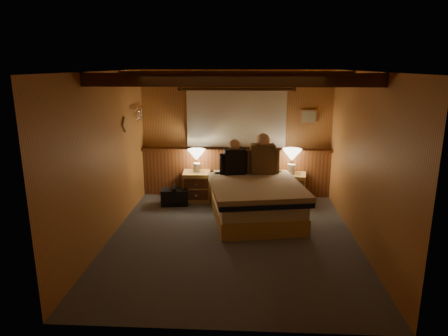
# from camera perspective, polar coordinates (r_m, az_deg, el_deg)

# --- Properties ---
(floor) EXTENTS (4.20, 4.20, 0.00)m
(floor) POSITION_cam_1_polar(r_m,az_deg,el_deg) (5.97, 1.18, -10.05)
(floor) COLOR #4A4D57
(floor) RESTS_ON ground
(ceiling) EXTENTS (4.20, 4.20, 0.00)m
(ceiling) POSITION_cam_1_polar(r_m,az_deg,el_deg) (5.43, 1.32, 13.65)
(ceiling) COLOR tan
(ceiling) RESTS_ON wall_back
(wall_back) EXTENTS (3.60, 0.00, 3.60)m
(wall_back) POSITION_cam_1_polar(r_m,az_deg,el_deg) (7.64, 1.76, 4.85)
(wall_back) COLOR #CC8949
(wall_back) RESTS_ON floor
(wall_left) EXTENTS (0.00, 4.20, 4.20)m
(wall_left) POSITION_cam_1_polar(r_m,az_deg,el_deg) (5.91, -16.47, 1.39)
(wall_left) COLOR #CC8949
(wall_left) RESTS_ON floor
(wall_right) EXTENTS (0.00, 4.20, 4.20)m
(wall_right) POSITION_cam_1_polar(r_m,az_deg,el_deg) (5.81, 19.29, 0.94)
(wall_right) COLOR #CC8949
(wall_right) RESTS_ON floor
(wall_front) EXTENTS (3.60, 0.00, 3.60)m
(wall_front) POSITION_cam_1_polar(r_m,az_deg,el_deg) (3.57, 0.14, -6.54)
(wall_front) COLOR #CC8949
(wall_front) RESTS_ON floor
(wainscot) EXTENTS (3.60, 0.23, 0.94)m
(wainscot) POSITION_cam_1_polar(r_m,az_deg,el_deg) (7.73, 1.71, -0.46)
(wainscot) COLOR brown
(wainscot) RESTS_ON wall_back
(curtain_window) EXTENTS (2.18, 0.09, 1.11)m
(curtain_window) POSITION_cam_1_polar(r_m,az_deg,el_deg) (7.52, 1.77, 7.18)
(curtain_window) COLOR #452811
(curtain_window) RESTS_ON wall_back
(ceiling_beams) EXTENTS (3.60, 1.65, 0.16)m
(ceiling_beams) POSITION_cam_1_polar(r_m,az_deg,el_deg) (5.58, 1.36, 12.75)
(ceiling_beams) COLOR #452811
(ceiling_beams) RESTS_ON ceiling
(coat_rail) EXTENTS (0.05, 0.55, 0.24)m
(coat_rail) POSITION_cam_1_polar(r_m,az_deg,el_deg) (7.30, -12.07, 7.80)
(coat_rail) COLOR silver
(coat_rail) RESTS_ON wall_left
(framed_print) EXTENTS (0.30, 0.04, 0.25)m
(framed_print) POSITION_cam_1_polar(r_m,az_deg,el_deg) (7.65, 12.02, 7.21)
(framed_print) COLOR tan
(framed_print) RESTS_ON wall_back
(bed) EXTENTS (1.69, 2.03, 0.62)m
(bed) POSITION_cam_1_polar(r_m,az_deg,el_deg) (6.64, 4.46, -4.50)
(bed) COLOR tan
(bed) RESTS_ON floor
(nightstand_left) EXTENTS (0.52, 0.47, 0.55)m
(nightstand_left) POSITION_cam_1_polar(r_m,az_deg,el_deg) (7.53, -3.90, -2.58)
(nightstand_left) COLOR tan
(nightstand_left) RESTS_ON floor
(nightstand_right) EXTENTS (0.54, 0.50, 0.53)m
(nightstand_right) POSITION_cam_1_polar(r_m,az_deg,el_deg) (7.57, 9.71, -2.73)
(nightstand_right) COLOR tan
(nightstand_right) RESTS_ON floor
(lamp_left) EXTENTS (0.33, 0.33, 0.43)m
(lamp_left) POSITION_cam_1_polar(r_m,az_deg,el_deg) (7.39, -3.96, 1.70)
(lamp_left) COLOR white
(lamp_left) RESTS_ON nightstand_left
(lamp_right) EXTENTS (0.36, 0.36, 0.46)m
(lamp_right) POSITION_cam_1_polar(r_m,az_deg,el_deg) (7.42, 9.68, 1.63)
(lamp_right) COLOR white
(lamp_right) RESTS_ON nightstand_right
(person_left) EXTENTS (0.52, 0.27, 0.64)m
(person_left) POSITION_cam_1_polar(r_m,az_deg,el_deg) (6.97, 1.50, 1.18)
(person_left) COLOR black
(person_left) RESTS_ON bed
(person_right) EXTENTS (0.61, 0.27, 0.74)m
(person_right) POSITION_cam_1_polar(r_m,az_deg,el_deg) (7.03, 5.54, 1.60)
(person_right) COLOR #503A20
(person_right) RESTS_ON bed
(duffel_bag) EXTENTS (0.52, 0.35, 0.35)m
(duffel_bag) POSITION_cam_1_polar(r_m,az_deg,el_deg) (7.35, -7.04, -4.06)
(duffel_bag) COLOR black
(duffel_bag) RESTS_ON floor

